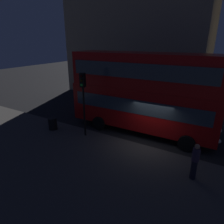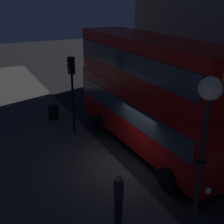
% 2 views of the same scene
% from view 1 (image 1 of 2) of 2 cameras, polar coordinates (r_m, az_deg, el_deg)
% --- Properties ---
extents(ground_plane, '(80.00, 80.00, 0.00)m').
position_cam_1_polar(ground_plane, '(12.68, 10.64, -8.88)').
color(ground_plane, black).
extents(sidewalk_slab, '(44.00, 8.53, 0.12)m').
position_cam_1_polar(sidewalk_slab, '(9.04, -0.89, -21.58)').
color(sidewalk_slab, '#423F3D').
rests_on(sidewalk_slab, ground).
extents(building_with_clock, '(15.58, 8.19, 18.34)m').
position_cam_1_polar(building_with_clock, '(24.96, 8.23, 27.06)').
color(building_with_clock, gray).
rests_on(building_with_clock, ground).
extents(double_decker_bus, '(9.93, 2.90, 5.34)m').
position_cam_1_polar(double_decker_bus, '(13.21, 8.80, 6.31)').
color(double_decker_bus, '#9E0C0C').
rests_on(double_decker_bus, ground).
extents(traffic_light_near_kerb, '(0.35, 0.38, 4.11)m').
position_cam_1_polar(traffic_light_near_kerb, '(12.29, -8.38, 5.74)').
color(traffic_light_near_kerb, black).
rests_on(traffic_light_near_kerb, sidewalk_slab).
extents(pedestrian, '(0.32, 0.32, 1.76)m').
position_cam_1_polar(pedestrian, '(9.70, 22.88, -12.96)').
color(pedestrian, black).
rests_on(pedestrian, sidewalk_slab).
extents(litter_bin, '(0.60, 0.60, 0.84)m').
position_cam_1_polar(litter_bin, '(14.50, -16.81, -3.22)').
color(litter_bin, black).
rests_on(litter_bin, sidewalk_slab).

